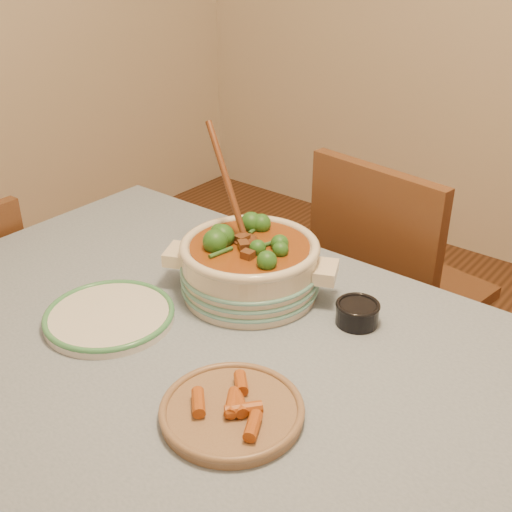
{
  "coord_description": "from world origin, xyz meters",
  "views": [
    {
      "loc": [
        0.73,
        -0.79,
        1.56
      ],
      "look_at": [
        -0.08,
        0.23,
        0.87
      ],
      "focal_mm": 45.0,
      "sensor_mm": 36.0,
      "label": 1
    }
  ],
  "objects_px": {
    "dining_table": "(218,390)",
    "stew_casserole": "(250,262)",
    "condiment_bowl": "(357,312)",
    "chair_far": "(390,284)",
    "fried_plate": "(232,409)",
    "white_plate": "(109,316)"
  },
  "relations": [
    {
      "from": "stew_casserole",
      "to": "white_plate",
      "type": "xyz_separation_m",
      "value": [
        -0.17,
        -0.29,
        -0.07
      ]
    },
    {
      "from": "dining_table",
      "to": "condiment_bowl",
      "type": "distance_m",
      "value": 0.35
    },
    {
      "from": "white_plate",
      "to": "fried_plate",
      "type": "distance_m",
      "value": 0.42
    },
    {
      "from": "white_plate",
      "to": "chair_far",
      "type": "xyz_separation_m",
      "value": [
        0.25,
        0.88,
        -0.23
      ]
    },
    {
      "from": "white_plate",
      "to": "chair_far",
      "type": "height_order",
      "value": "chair_far"
    },
    {
      "from": "condiment_bowl",
      "to": "chair_far",
      "type": "height_order",
      "value": "chair_far"
    },
    {
      "from": "dining_table",
      "to": "fried_plate",
      "type": "height_order",
      "value": "fried_plate"
    },
    {
      "from": "stew_casserole",
      "to": "white_plate",
      "type": "distance_m",
      "value": 0.34
    },
    {
      "from": "dining_table",
      "to": "chair_far",
      "type": "relative_size",
      "value": 1.77
    },
    {
      "from": "stew_casserole",
      "to": "white_plate",
      "type": "bearing_deg",
      "value": -119.97
    },
    {
      "from": "dining_table",
      "to": "fried_plate",
      "type": "relative_size",
      "value": 4.96
    },
    {
      "from": "stew_casserole",
      "to": "fried_plate",
      "type": "xyz_separation_m",
      "value": [
        0.25,
        -0.36,
        -0.06
      ]
    },
    {
      "from": "white_plate",
      "to": "fried_plate",
      "type": "xyz_separation_m",
      "value": [
        0.42,
        -0.06,
        0.0
      ]
    },
    {
      "from": "dining_table",
      "to": "stew_casserole",
      "type": "bearing_deg",
      "value": 114.03
    },
    {
      "from": "condiment_bowl",
      "to": "fried_plate",
      "type": "height_order",
      "value": "condiment_bowl"
    },
    {
      "from": "condiment_bowl",
      "to": "stew_casserole",
      "type": "bearing_deg",
      "value": -170.07
    },
    {
      "from": "dining_table",
      "to": "fried_plate",
      "type": "bearing_deg",
      "value": -39.88
    },
    {
      "from": "dining_table",
      "to": "chair_far",
      "type": "distance_m",
      "value": 0.84
    },
    {
      "from": "dining_table",
      "to": "condiment_bowl",
      "type": "height_order",
      "value": "condiment_bowl"
    },
    {
      "from": "stew_casserole",
      "to": "chair_far",
      "type": "bearing_deg",
      "value": 82.1
    },
    {
      "from": "stew_casserole",
      "to": "fried_plate",
      "type": "distance_m",
      "value": 0.44
    },
    {
      "from": "stew_casserole",
      "to": "dining_table",
      "type": "bearing_deg",
      "value": -65.97
    }
  ]
}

